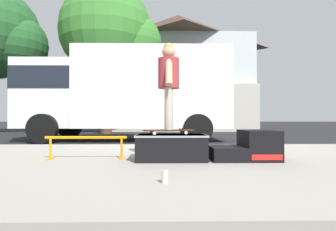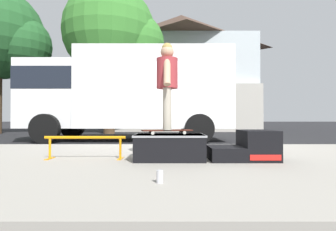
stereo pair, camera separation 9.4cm
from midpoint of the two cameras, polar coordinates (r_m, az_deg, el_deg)
ground_plane at (r=7.22m, az=5.45°, el=-6.65°), size 140.00×140.00×0.00m
sidewalk_slab at (r=4.27m, az=10.03°, el=-9.94°), size 50.00×5.00×0.12m
skate_box at (r=4.13m, az=-0.00°, el=-6.52°), size 1.06×0.69×0.39m
kicker_ramp at (r=4.32m, az=16.12°, el=-6.51°), size 1.00×0.68×0.45m
grind_rail at (r=4.39m, az=-17.57°, el=-5.45°), size 1.26×0.28×0.36m
skateboard at (r=4.16m, az=-0.52°, el=-3.22°), size 0.81×0.40×0.07m
skater_kid at (r=4.20m, az=-0.52°, el=7.83°), size 0.33×0.69×1.35m
soda_can at (r=2.67m, az=-1.70°, el=-12.83°), size 0.07×0.07×0.13m
box_truck at (r=9.48m, az=-9.31°, el=5.06°), size 6.91×2.63×3.05m
street_tree_neighbour at (r=14.44m, az=-12.00°, el=16.41°), size 5.09×4.62×7.46m
house_behind at (r=19.90m, az=2.03°, el=9.37°), size 9.54×8.23×8.40m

